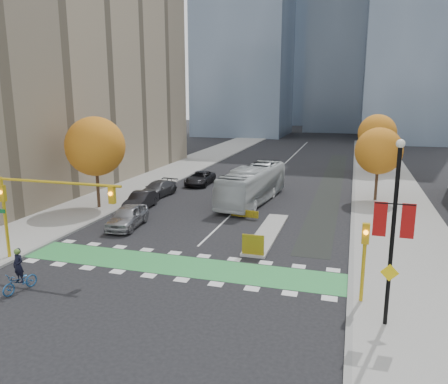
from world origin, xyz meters
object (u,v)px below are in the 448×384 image
Objects in this scene: traffic_signal_west at (38,199)px; cyclist at (20,277)px; parked_car_b at (141,201)px; hazard_board at (253,245)px; parked_car_d at (200,178)px; tree_east_far at (377,133)px; tree_east_near at (379,151)px; parked_car_c at (158,189)px; banner_lamppost at (393,227)px; parked_car_a at (127,216)px; bus at (253,184)px; tree_west at (95,146)px; traffic_signal_east at (364,251)px.

traffic_signal_west reaches higher than cyclist.
parked_car_b is (-0.37, 13.46, -3.26)m from traffic_signal_west.
hazard_board is 0.26× the size of parked_car_d.
traffic_signal_west is (-20.43, -38.51, -1.21)m from tree_east_far.
tree_east_near is 21.78m from parked_car_c.
parked_car_c is (-20.50, 20.45, -3.85)m from banner_lamppost.
traffic_signal_west is 3.63× the size of cyclist.
tree_east_near is at bearing 66.30° from cyclist.
parked_car_d is at bearing 84.59° from parked_car_a.
traffic_signal_west is at bearing -104.53° from parked_car_a.
cyclist is 0.19× the size of bus.
traffic_signal_west reaches higher than hazard_board.
bus is at bearing 26.67° from tree_west.
banner_lamppost reaches higher than tree_west.
parked_car_b is at bearing 100.68° from parked_car_a.
parked_car_a is (-19.21, -30.37, -4.38)m from tree_east_far.
cyclist is at bearing -167.92° from traffic_signal_east.
parked_car_d is (-0.40, 28.85, -0.04)m from cyclist.
tree_west is 13.25m from traffic_signal_west.
parked_car_a is at bearing 81.47° from traffic_signal_west.
tree_east_far reaches higher than traffic_signal_west.
tree_east_near is at bearing 24.35° from bus.
traffic_signal_west reaches higher than parked_car_a.
banner_lamppost is 1.64× the size of parked_car_a.
tree_east_far reaches higher than parked_car_d.
cyclist is 17.19m from parked_car_b.
cyclist is (-10.48, -8.34, -0.02)m from hazard_board.
parked_car_c is (-0.70, 5.00, -0.02)m from parked_car_b.
cyclist is at bearing -71.12° from tree_west.
parked_car_a reaches higher than hazard_board.
hazard_board is 10.76m from banner_lamppost.
traffic_signal_west is 1.82× the size of parked_car_b.
parked_car_c is (-19.50, 18.46, -1.98)m from traffic_signal_east.
parked_car_a reaches higher than parked_car_d.
parked_car_b reaches higher than parked_car_c.
parked_car_a is at bearing -70.24° from parked_car_c.
traffic_signal_east is 23.21m from parked_car_b.
tree_east_far is 23.15m from bus.
tree_west is 6.17m from parked_car_b.
tree_east_far is at bearing 65.59° from bus.
parked_car_c is (-13.00, 13.75, -0.04)m from hazard_board.
parked_car_d is at bearing 102.35° from cyclist.
parked_car_b is at bearing -155.97° from tree_east_near.
parked_car_a is (-10.71, 3.43, 0.06)m from hazard_board.
traffic_signal_east is (-1.50, -22.51, -2.13)m from tree_east_near.
parked_car_c is (3.00, 5.95, -4.86)m from tree_west.
tree_east_near is 22.66m from traffic_signal_east.
traffic_signal_east is at bearing 23.64° from cyclist.
tree_east_near is 1.35× the size of parked_car_c.
parked_car_b is (-20.80, -25.05, -4.47)m from tree_east_far.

